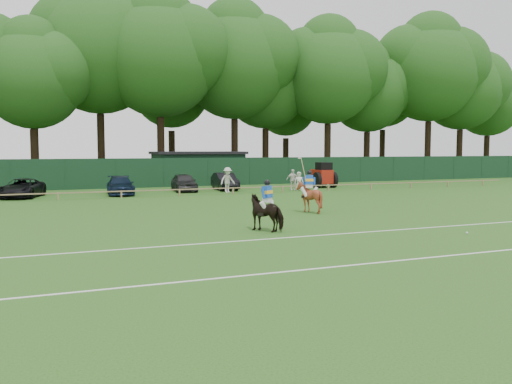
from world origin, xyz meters
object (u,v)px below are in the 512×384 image
hatch_grey (184,182)px  tractor (323,176)px  suv_black (22,188)px  sedan_navy (120,186)px  spectator_left (228,180)px  spectator_right (299,181)px  horse_chestnut (309,197)px  utility_shed (198,168)px  horse_dark (267,213)px  polo_ball (467,233)px  estate_black (225,181)px  spectator_mid (293,180)px

hatch_grey → tractor: bearing=3.3°
suv_black → sedan_navy: (6.50, -0.12, 0.01)m
spectator_left → spectator_right: size_ratio=1.28×
spectator_right → horse_chestnut: bearing=-102.1°
sedan_navy → spectator_left: (7.76, -1.24, 0.30)m
spectator_left → tractor: tractor is taller
hatch_grey → spectator_right: spectator_right is taller
hatch_grey → utility_shed: size_ratio=0.49×
horse_dark → polo_ball: 7.82m
hatch_grey → spectator_right: (8.62, -2.70, 0.04)m
horse_dark → sedan_navy: 20.04m
hatch_grey → suv_black: bearing=-169.2°
sedan_navy → estate_black: 8.57m
polo_ball → spectator_right: bearing=79.4°
polo_ball → horse_dark: bearing=150.8°
spectator_mid → tractor: 4.21m
horse_dark → utility_shed: 29.70m
spectator_right → hatch_grey: bearing=175.9°
utility_shed → hatch_grey: bearing=-113.9°
hatch_grey → spectator_right: bearing=-11.6°
spectator_right → utility_shed: size_ratio=0.18×
horse_dark → sedan_navy: bearing=-116.2°
utility_shed → tractor: (8.41, -8.64, -0.52)m
spectator_mid → sedan_navy: bearing=-171.7°
suv_black → utility_shed: (15.14, 9.13, 0.90)m
utility_shed → tractor: utility_shed is taller
horse_dark → horse_chestnut: bearing=-167.2°
hatch_grey → spectator_mid: (8.22, -2.36, 0.14)m
horse_dark → suv_black: size_ratio=0.38×
spectator_mid → utility_shed: utility_shed is taller
spectator_mid → hatch_grey: bearing=177.6°
sedan_navy → tractor: size_ratio=1.70×
hatch_grey → spectator_left: (2.73, -2.38, 0.25)m
spectator_right → sedan_navy: bearing=-173.2°
sedan_navy → tractor: (17.04, 0.61, 0.36)m
estate_black → horse_dark: bearing=-99.6°
horse_dark → estate_black: (5.73, 21.19, -0.05)m
horse_chestnut → polo_ball: size_ratio=17.99×
spectator_left → polo_ball: (1.77, -22.41, -0.90)m
hatch_grey → spectator_right: size_ratio=2.77×
suv_black → spectator_left: 14.34m
horse_dark → estate_black: bearing=-139.2°
estate_black → spectator_left: (-0.70, -2.58, 0.26)m
suv_black → tractor: 23.55m
horse_chestnut → suv_black: (-13.79, 15.12, -0.17)m
spectator_right → suv_black: bearing=-171.5°
sedan_navy → hatch_grey: hatch_grey is taller
spectator_left → estate_black: bearing=61.7°
spectator_mid → suv_black: bearing=-170.3°
utility_shed → tractor: bearing=-45.8°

